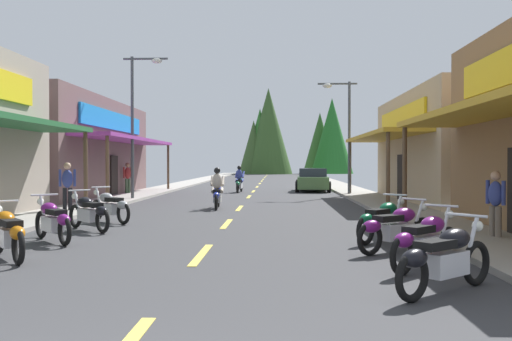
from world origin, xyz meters
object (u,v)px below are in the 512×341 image
object	(u,v)px
streetlamp_left	(139,108)
motorcycle_parked_left_3	(89,212)
parked_car_curbside	(313,180)
pedestrian_waiting	(128,176)
motorcycle_parked_right_0	(445,257)
motorcycle_parked_left_2	(53,220)
motorcycle_parked_right_2	(396,227)
motorcycle_parked_left_4	(110,206)
rider_cruising_lead	(217,192)
pedestrian_by_shop	(67,184)
pedestrian_browsing	(496,201)
motorcycle_parked_right_1	(426,240)
rider_cruising_trailing	(239,181)
motorcycle_parked_left_1	(8,232)
motorcycle_parked_right_3	(383,220)
streetlamp_right	(343,121)

from	to	relation	value
streetlamp_left	motorcycle_parked_left_3	distance (m)	11.61
parked_car_curbside	pedestrian_waiting	bearing A→B (deg)	115.90
motorcycle_parked_right_0	motorcycle_parked_left_2	distance (m)	8.42
streetlamp_left	motorcycle_parked_right_2	distance (m)	16.83
motorcycle_parked_left_4	rider_cruising_lead	xyz separation A→B (m)	(2.61, 4.77, 0.17)
pedestrian_by_shop	pedestrian_browsing	size ratio (longest dim) A/B	1.12
motorcycle_parked_right_1	pedestrian_waiting	world-z (taller)	pedestrian_waiting
motorcycle_parked_right_0	rider_cruising_trailing	distance (m)	24.61
motorcycle_parked_left_2	pedestrian_waiting	bearing A→B (deg)	-31.41
motorcycle_parked_right_0	motorcycle_parked_right_2	distance (m)	3.35
motorcycle_parked_left_1	motorcycle_parked_left_2	xyz separation A→B (m)	(-0.07, 2.10, 0.00)
motorcycle_parked_left_4	pedestrian_waiting	bearing A→B (deg)	-33.86
motorcycle_parked_right_0	pedestrian_waiting	world-z (taller)	pedestrian_waiting
streetlamp_left	motorcycle_parked_right_3	world-z (taller)	streetlamp_left
streetlamp_right	parked_car_curbside	xyz separation A→B (m)	(-1.29, 4.55, -3.22)
pedestrian_browsing	parked_car_curbside	world-z (taller)	pedestrian_browsing
motorcycle_parked_right_2	rider_cruising_trailing	size ratio (longest dim) A/B	0.83
motorcycle_parked_right_3	motorcycle_parked_right_1	bearing A→B (deg)	-137.35
motorcycle_parked_left_1	parked_car_curbside	world-z (taller)	parked_car_curbside
motorcycle_parked_right_1	rider_cruising_trailing	distance (m)	23.03
rider_cruising_lead	pedestrian_browsing	size ratio (longest dim) A/B	1.37
motorcycle_parked_right_2	motorcycle_parked_left_4	xyz separation A→B (m)	(-7.19, 4.94, 0.00)
motorcycle_parked_left_3	rider_cruising_trailing	distance (m)	18.00
motorcycle_parked_right_2	streetlamp_right	bearing A→B (deg)	49.88
streetlamp_right	rider_cruising_trailing	bearing A→B (deg)	151.53
motorcycle_parked_right_1	motorcycle_parked_right_3	distance (m)	3.10
motorcycle_parked_right_1	parked_car_curbside	size ratio (longest dim) A/B	0.37
rider_cruising_trailing	pedestrian_browsing	world-z (taller)	rider_cruising_trailing
motorcycle_parked_right_3	motorcycle_parked_right_0	bearing A→B (deg)	-140.27
motorcycle_parked_left_3	rider_cruising_lead	size ratio (longest dim) A/B	0.75
pedestrian_by_shop	parked_car_curbside	world-z (taller)	pedestrian_by_shop
streetlamp_left	parked_car_curbside	world-z (taller)	streetlamp_left
motorcycle_parked_right_2	motorcycle_parked_left_2	world-z (taller)	same
motorcycle_parked_right_1	motorcycle_parked_right_2	xyz separation A→B (m)	(-0.11, 1.70, 0.00)
streetlamp_right	pedestrian_by_shop	distance (m)	14.95
motorcycle_parked_right_0	pedestrian_browsing	distance (m)	5.47
motorcycle_parked_right_1	motorcycle_parked_left_3	size ratio (longest dim) A/B	1.01
motorcycle_parked_right_2	pedestrian_waiting	distance (m)	20.77
motorcycle_parked_right_0	motorcycle_parked_left_3	size ratio (longest dim) A/B	1.05
motorcycle_parked_right_3	pedestrian_browsing	distance (m)	2.50
motorcycle_parked_right_3	rider_cruising_lead	size ratio (longest dim) A/B	0.78
motorcycle_parked_left_3	rider_cruising_lead	xyz separation A→B (m)	(2.57, 6.66, 0.17)
streetlamp_left	streetlamp_right	bearing A→B (deg)	21.49
motorcycle_parked_left_4	parked_car_curbside	bearing A→B (deg)	-69.36
streetlamp_right	pedestrian_browsing	distance (m)	16.66
rider_cruising_lead	streetlamp_right	bearing A→B (deg)	-38.60
pedestrian_browsing	parked_car_curbside	bearing A→B (deg)	-102.78
streetlamp_right	pedestrian_browsing	world-z (taller)	streetlamp_right
motorcycle_parked_right_3	pedestrian_by_shop	distance (m)	11.49
motorcycle_parked_right_0	pedestrian_by_shop	distance (m)	14.58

